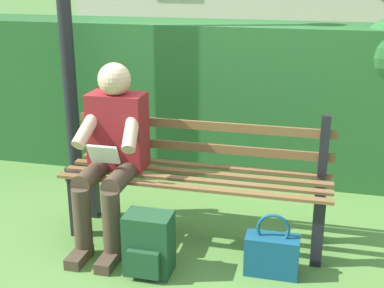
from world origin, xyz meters
name	(u,v)px	position (x,y,z in m)	size (l,w,h in m)	color
ground	(195,238)	(0.00, 0.00, 0.00)	(60.00, 60.00, 0.00)	#517F38
park_bench	(197,176)	(0.00, -0.06, 0.44)	(1.80, 0.46, 0.89)	black
person_seated	(112,149)	(0.55, 0.10, 0.64)	(0.44, 0.73, 1.20)	maroon
hedge_backdrop	(188,93)	(0.40, -1.37, 0.69)	(5.84, 0.72, 1.43)	#265B28
backpack	(149,244)	(0.18, 0.49, 0.19)	(0.28, 0.27, 0.39)	#1E4728
handbag	(272,254)	(-0.56, 0.32, 0.14)	(0.32, 0.15, 0.40)	navy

